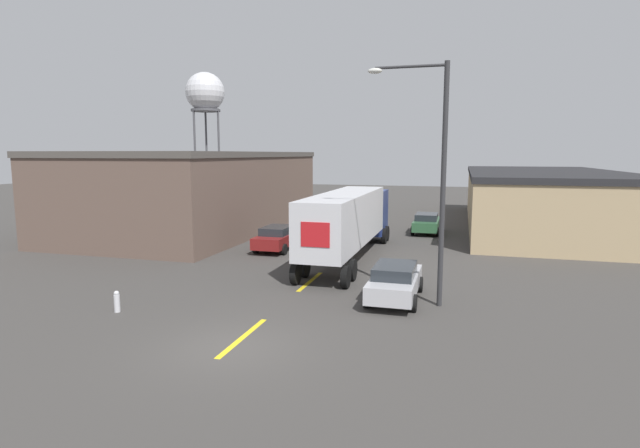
# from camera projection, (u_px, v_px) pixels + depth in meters

# --- Properties ---
(ground_plane) EXTENTS (160.00, 160.00, 0.00)m
(ground_plane) POSITION_uv_depth(u_px,v_px,m) (231.00, 348.00, 15.36)
(ground_plane) COLOR #3D3A38
(road_centerline) EXTENTS (0.20, 18.48, 0.01)m
(road_centerline) POSITION_uv_depth(u_px,v_px,m) (310.00, 281.00, 23.29)
(road_centerline) COLOR yellow
(road_centerline) RESTS_ON ground_plane
(warehouse_left) EXTENTS (12.27, 22.71, 6.06)m
(warehouse_left) POSITION_uv_depth(u_px,v_px,m) (198.00, 191.00, 39.17)
(warehouse_left) COLOR brown
(warehouse_left) RESTS_ON ground_plane
(warehouse_right) EXTENTS (11.24, 27.06, 4.57)m
(warehouse_right) POSITION_uv_depth(u_px,v_px,m) (540.00, 199.00, 40.46)
(warehouse_right) COLOR tan
(warehouse_right) RESTS_ON ground_plane
(semi_truck) EXTENTS (2.68, 14.39, 3.83)m
(semi_truck) POSITION_uv_depth(u_px,v_px,m) (351.00, 218.00, 28.16)
(semi_truck) COLOR navy
(semi_truck) RESTS_ON ground_plane
(parked_car_right_far) EXTENTS (2.01, 4.57, 1.48)m
(parked_car_right_far) POSITION_uv_depth(u_px,v_px,m) (427.00, 223.00, 37.43)
(parked_car_right_far) COLOR #2D5B38
(parked_car_right_far) RESTS_ON ground_plane
(parked_car_right_near) EXTENTS (2.01, 4.57, 1.48)m
(parked_car_right_near) POSITION_uv_depth(u_px,v_px,m) (395.00, 281.00, 20.30)
(parked_car_right_near) COLOR #B2B2B7
(parked_car_right_near) RESTS_ON ground_plane
(parked_car_left_far) EXTENTS (2.01, 4.57, 1.48)m
(parked_car_left_far) POSITION_uv_depth(u_px,v_px,m) (278.00, 237.00, 30.86)
(parked_car_left_far) COLOR maroon
(parked_car_left_far) RESTS_ON ground_plane
(water_tower) EXTENTS (5.19, 5.19, 16.70)m
(water_tower) POSITION_uv_depth(u_px,v_px,m) (205.00, 94.00, 66.77)
(water_tower) COLOR #47474C
(water_tower) RESTS_ON ground_plane
(street_lamp) EXTENTS (3.06, 0.32, 9.31)m
(street_lamp) POSITION_uv_depth(u_px,v_px,m) (435.00, 168.00, 18.94)
(street_lamp) COLOR #2D2D30
(street_lamp) RESTS_ON ground_plane
(fire_hydrant) EXTENTS (0.22, 0.22, 0.82)m
(fire_hydrant) POSITION_uv_depth(u_px,v_px,m) (117.00, 301.00, 18.76)
(fire_hydrant) COLOR silver
(fire_hydrant) RESTS_ON ground_plane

